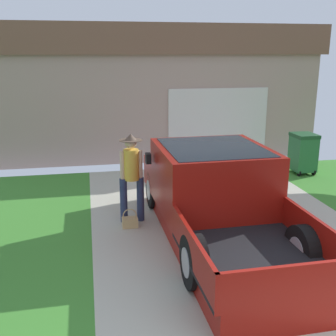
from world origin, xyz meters
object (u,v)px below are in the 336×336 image
object	(u,v)px
pickup_truck	(214,195)
person_with_hat	(131,172)
handbag	(130,222)
house_with_garage	(146,86)
wheeled_trash_bin	(303,152)

from	to	relation	value
pickup_truck	person_with_hat	size ratio (longest dim) A/B	2.95
person_with_hat	handbag	world-z (taller)	person_with_hat
pickup_truck	house_with_garage	xyz separation A→B (m)	(-0.08, 8.42, 1.35)
pickup_truck	handbag	distance (m)	1.74
house_with_garage	handbag	bearing A→B (deg)	-100.47
person_with_hat	house_with_garage	bearing A→B (deg)	77.49
pickup_truck	house_with_garage	distance (m)	8.53
person_with_hat	house_with_garage	distance (m)	7.79
person_with_hat	house_with_garage	xyz separation A→B (m)	(1.37, 7.59, 1.06)
wheeled_trash_bin	pickup_truck	bearing A→B (deg)	-136.94
person_with_hat	pickup_truck	bearing A→B (deg)	-32.07
person_with_hat	handbag	distance (m)	0.97
handbag	house_with_garage	size ratio (longest dim) A/B	0.04
person_with_hat	handbag	xyz separation A→B (m)	(-0.08, -0.30, -0.93)
pickup_truck	wheeled_trash_bin	distance (m)	4.97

